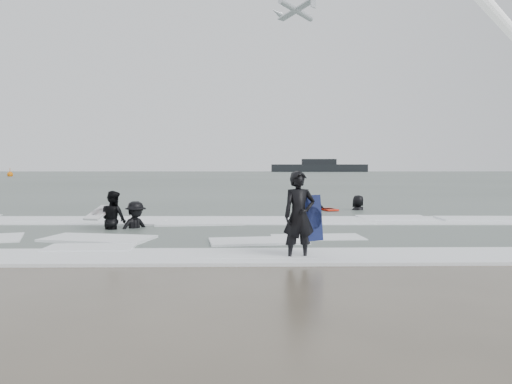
{
  "coord_description": "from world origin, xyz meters",
  "views": [
    {
      "loc": [
        -0.02,
        -11.0,
        1.94
      ],
      "look_at": [
        0.0,
        5.0,
        1.1
      ],
      "focal_mm": 35.0,
      "sensor_mm": 36.0,
      "label": 1
    }
  ],
  "objects_px": {
    "buoy": "(10,174)",
    "surfer_right_near": "(316,212)",
    "vessel_horizon": "(319,167)",
    "surfer_centre": "(299,260)",
    "surfer_wading": "(114,231)",
    "surfer_breaker": "(136,230)",
    "surfer_right_far": "(358,211)"
  },
  "relations": [
    {
      "from": "surfer_breaker",
      "to": "buoy",
      "type": "relative_size",
      "value": 1.05
    },
    {
      "from": "buoy",
      "to": "surfer_breaker",
      "type": "bearing_deg",
      "value": -61.51
    },
    {
      "from": "surfer_right_far",
      "to": "buoy",
      "type": "height_order",
      "value": "buoy"
    },
    {
      "from": "surfer_centre",
      "to": "surfer_wading",
      "type": "distance_m",
      "value": 6.94
    },
    {
      "from": "buoy",
      "to": "surfer_right_near",
      "type": "bearing_deg",
      "value": -55.68
    },
    {
      "from": "surfer_right_near",
      "to": "buoy",
      "type": "bearing_deg",
      "value": -87.31
    },
    {
      "from": "surfer_wading",
      "to": "buoy",
      "type": "relative_size",
      "value": 1.06
    },
    {
      "from": "surfer_right_near",
      "to": "surfer_right_far",
      "type": "bearing_deg",
      "value": 154.45
    },
    {
      "from": "surfer_wading",
      "to": "surfer_right_far",
      "type": "xyz_separation_m",
      "value": [
        8.65,
        6.4,
        0.0
      ]
    },
    {
      "from": "surfer_wading",
      "to": "surfer_breaker",
      "type": "distance_m",
      "value": 0.64
    },
    {
      "from": "surfer_wading",
      "to": "buoy",
      "type": "distance_m",
      "value": 84.24
    },
    {
      "from": "surfer_wading",
      "to": "surfer_breaker",
      "type": "relative_size",
      "value": 1.01
    },
    {
      "from": "surfer_centre",
      "to": "surfer_right_far",
      "type": "bearing_deg",
      "value": 58.06
    },
    {
      "from": "surfer_right_near",
      "to": "surfer_right_far",
      "type": "height_order",
      "value": "surfer_right_near"
    },
    {
      "from": "surfer_right_far",
      "to": "surfer_centre",
      "type": "bearing_deg",
      "value": 19.65
    },
    {
      "from": "surfer_centre",
      "to": "surfer_right_near",
      "type": "height_order",
      "value": "surfer_right_near"
    },
    {
      "from": "surfer_centre",
      "to": "surfer_right_far",
      "type": "xyz_separation_m",
      "value": [
        3.51,
        11.06,
        0.0
      ]
    },
    {
      "from": "surfer_centre",
      "to": "surfer_wading",
      "type": "xyz_separation_m",
      "value": [
        -5.14,
        4.66,
        0.0
      ]
    },
    {
      "from": "surfer_right_near",
      "to": "surfer_centre",
      "type": "bearing_deg",
      "value": 49.51
    },
    {
      "from": "surfer_wading",
      "to": "vessel_horizon",
      "type": "height_order",
      "value": "vessel_horizon"
    },
    {
      "from": "surfer_centre",
      "to": "vessel_horizon",
      "type": "bearing_deg",
      "value": 68.24
    },
    {
      "from": "surfer_centre",
      "to": "buoy",
      "type": "height_order",
      "value": "buoy"
    },
    {
      "from": "buoy",
      "to": "vessel_horizon",
      "type": "distance_m",
      "value": 94.32
    },
    {
      "from": "surfer_right_near",
      "to": "vessel_horizon",
      "type": "distance_m",
      "value": 138.44
    },
    {
      "from": "surfer_centre",
      "to": "surfer_wading",
      "type": "relative_size",
      "value": 1.06
    },
    {
      "from": "buoy",
      "to": "vessel_horizon",
      "type": "xyz_separation_m",
      "value": [
        64.09,
        69.19,
        1.1
      ]
    },
    {
      "from": "surfer_breaker",
      "to": "surfer_centre",
      "type": "bearing_deg",
      "value": -90.87
    },
    {
      "from": "surfer_wading",
      "to": "vessel_horizon",
      "type": "relative_size",
      "value": 0.06
    },
    {
      "from": "surfer_breaker",
      "to": "surfer_right_far",
      "type": "height_order",
      "value": "surfer_right_far"
    },
    {
      "from": "buoy",
      "to": "vessel_horizon",
      "type": "bearing_deg",
      "value": 47.19
    },
    {
      "from": "surfer_wading",
      "to": "surfer_right_far",
      "type": "bearing_deg",
      "value": -102.62
    },
    {
      "from": "surfer_centre",
      "to": "vessel_horizon",
      "type": "height_order",
      "value": "vessel_horizon"
    }
  ]
}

